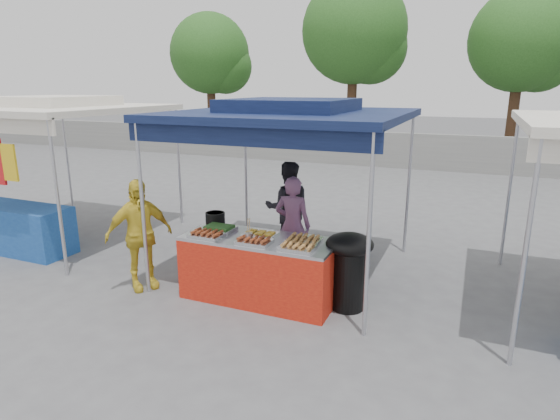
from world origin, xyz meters
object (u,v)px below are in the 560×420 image
at_px(wok_burner, 349,264).
at_px(helper_man, 288,208).
at_px(customer_person, 139,235).
at_px(vendor_table, 259,269).
at_px(cooking_pot, 215,218).
at_px(vendor_woman, 293,226).

distance_m(wok_burner, helper_man, 2.20).
bearing_deg(customer_person, vendor_table, -44.37).
distance_m(cooking_pot, vendor_woman, 1.15).
distance_m(vendor_table, cooking_pot, 1.05).
height_order(wok_burner, helper_man, helper_man).
xyz_separation_m(vendor_table, customer_person, (-1.66, -0.32, 0.35)).
bearing_deg(cooking_pot, wok_burner, -4.75).
bearing_deg(customer_person, wok_burner, -45.05).
xyz_separation_m(vendor_table, vendor_woman, (0.08, 1.00, 0.32)).
relative_size(vendor_table, helper_man, 1.28).
distance_m(vendor_table, vendor_woman, 1.05).
bearing_deg(helper_man, vendor_woman, 91.09).
bearing_deg(cooking_pot, helper_man, 70.24).
distance_m(vendor_woman, helper_man, 0.91).
height_order(cooking_pot, vendor_woman, vendor_woman).
xyz_separation_m(vendor_table, wok_burner, (1.15, 0.19, 0.17)).
bearing_deg(vendor_table, customer_person, -169.19).
bearing_deg(vendor_table, wok_burner, 9.14).
height_order(vendor_table, customer_person, customer_person).
bearing_deg(vendor_table, vendor_woman, 85.54).
height_order(cooking_pot, helper_man, helper_man).
bearing_deg(wok_burner, vendor_woman, 141.72).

